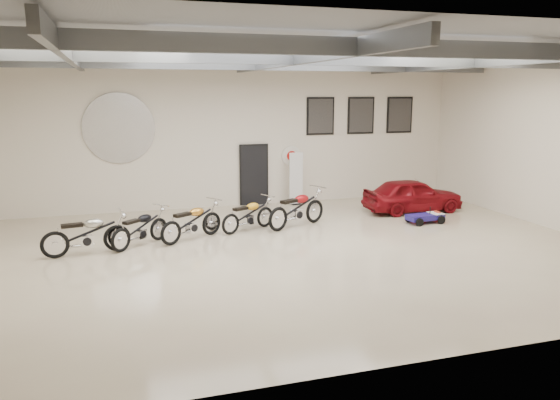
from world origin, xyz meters
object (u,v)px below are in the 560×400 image
object	(u,v)px
banner_stand	(296,179)
vintage_car	(413,195)
motorcycle_yellow	(248,214)
motorcycle_gold	(192,221)
motorcycle_red	(297,208)
go_kart	(428,215)
motorcycle_silver	(86,233)
motorcycle_black	(140,228)

from	to	relation	value
banner_stand	vintage_car	bearing A→B (deg)	-41.36
banner_stand	motorcycle_yellow	size ratio (longest dim) A/B	1.00
motorcycle_yellow	motorcycle_gold	bearing A→B (deg)	170.37
motorcycle_red	go_kart	world-z (taller)	motorcycle_red
motorcycle_silver	motorcycle_yellow	world-z (taller)	motorcycle_silver
motorcycle_yellow	vintage_car	size ratio (longest dim) A/B	0.56
motorcycle_silver	motorcycle_black	distance (m)	1.38
motorcycle_yellow	go_kart	bearing A→B (deg)	-33.66
motorcycle_silver	motorcycle_yellow	bearing A→B (deg)	5.86
banner_stand	motorcycle_yellow	world-z (taller)	banner_stand
motorcycle_black	go_kart	size ratio (longest dim) A/B	1.34
motorcycle_silver	motorcycle_gold	size ratio (longest dim) A/B	1.03
motorcycle_silver	motorcycle_black	bearing A→B (deg)	9.12
motorcycle_silver	motorcycle_black	xyz separation A→B (m)	(1.31, 0.41, -0.05)
go_kart	motorcycle_black	bearing A→B (deg)	175.38
motorcycle_silver	go_kart	distance (m)	9.93
motorcycle_red	vintage_car	bearing A→B (deg)	-15.72
motorcycle_red	go_kart	xyz separation A→B (m)	(4.03, -0.73, -0.32)
motorcycle_silver	motorcycle_gold	distance (m)	2.75
motorcycle_gold	vintage_car	xyz separation A→B (m)	(7.59, 1.37, 0.04)
motorcycle_gold	go_kart	size ratio (longest dim) A/B	1.43
banner_stand	motorcycle_gold	size ratio (longest dim) A/B	0.93
motorcycle_silver	motorcycle_red	bearing A→B (deg)	2.59
motorcycle_gold	motorcycle_yellow	bearing A→B (deg)	-14.81
vintage_car	motorcycle_gold	bearing A→B (deg)	100.51
motorcycle_silver	motorcycle_gold	bearing A→B (deg)	4.18
motorcycle_gold	motorcycle_red	size ratio (longest dim) A/B	0.92
banner_stand	motorcycle_silver	distance (m)	8.11
motorcycle_black	vintage_car	size ratio (longest dim) A/B	0.57
motorcycle_gold	motorcycle_red	world-z (taller)	motorcycle_red
motorcycle_black	motorcycle_red	distance (m)	4.63
motorcycle_yellow	banner_stand	bearing A→B (deg)	24.56
motorcycle_gold	vintage_car	bearing A→B (deg)	-21.43
motorcycle_silver	motorcycle_yellow	distance (m)	4.53
banner_stand	motorcycle_red	xyz separation A→B (m)	(-1.03, -3.09, -0.36)
motorcycle_silver	go_kart	size ratio (longest dim) A/B	1.48
motorcycle_yellow	motorcycle_red	distance (m)	1.50
banner_stand	vintage_car	distance (m)	4.07
motorcycle_yellow	motorcycle_red	xyz separation A→B (m)	(1.50, 0.03, 0.09)
motorcycle_black	motorcycle_gold	world-z (taller)	motorcycle_gold
go_kart	vintage_car	bearing A→B (deg)	72.54
banner_stand	go_kart	distance (m)	4.91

